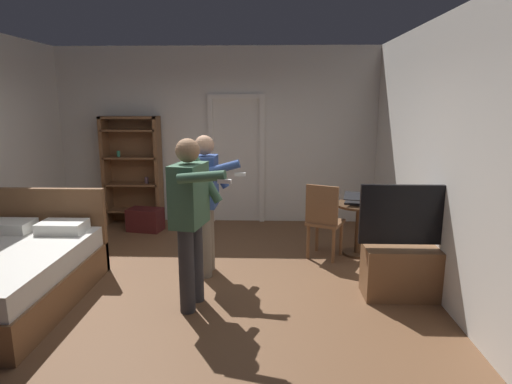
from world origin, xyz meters
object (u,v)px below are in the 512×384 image
at_px(bottle_on_table, 372,197).
at_px(laptop, 357,200).
at_px(wooden_chair, 324,218).
at_px(bed, 7,275).
at_px(bookshelf, 133,166).
at_px(side_table, 359,220).
at_px(person_striped_shirt, 206,196).
at_px(tv_flatscreen, 408,263).
at_px(person_blue_shirt, 191,212).
at_px(suitcase_dark, 145,220).

bearing_deg(bottle_on_table, laptop, 168.06).
bearing_deg(wooden_chair, bed, -157.55).
distance_m(bookshelf, laptop, 3.73).
distance_m(bottle_on_table, wooden_chair, 0.68).
bearing_deg(side_table, bottle_on_table, -29.74).
bearing_deg(person_striped_shirt, wooden_chair, 20.24).
relative_size(bookshelf, side_table, 2.55).
relative_size(bookshelf, tv_flatscreen, 1.48).
distance_m(wooden_chair, person_blue_shirt, 2.05).
xyz_separation_m(bookshelf, bottle_on_table, (3.60, -1.51, -0.15)).
bearing_deg(side_table, suitcase_dark, 162.89).
height_order(laptop, bottle_on_table, bottle_on_table).
xyz_separation_m(side_table, laptop, (-0.04, -0.04, 0.28)).
bearing_deg(suitcase_dark, person_striped_shirt, -42.25).
height_order(bookshelf, person_blue_shirt, bookshelf).
distance_m(tv_flatscreen, person_blue_shirt, 2.31).
relative_size(side_table, bottle_on_table, 2.78).
xyz_separation_m(side_table, person_blue_shirt, (-1.94, -1.55, 0.51)).
distance_m(bookshelf, person_striped_shirt, 2.63).
height_order(bed, tv_flatscreen, tv_flatscreen).
height_order(person_blue_shirt, person_striped_shirt, person_blue_shirt).
bearing_deg(person_blue_shirt, person_striped_shirt, 88.13).
height_order(tv_flatscreen, laptop, tv_flatscreen).
xyz_separation_m(bed, bottle_on_table, (3.97, 1.47, 0.50)).
bearing_deg(bookshelf, tv_flatscreen, -35.92).
distance_m(bookshelf, tv_flatscreen, 4.63).
height_order(side_table, suitcase_dark, side_table).
distance_m(laptop, person_blue_shirt, 2.44).
distance_m(tv_flatscreen, bottle_on_table, 1.27).
relative_size(bookshelf, wooden_chair, 1.80).
bearing_deg(suitcase_dark, tv_flatscreen, -21.98).
relative_size(person_striped_shirt, suitcase_dark, 3.15).
xyz_separation_m(laptop, bottle_on_table, (0.18, -0.04, 0.05)).
distance_m(bookshelf, suitcase_dark, 0.96).
bearing_deg(bookshelf, suitcase_dark, -57.02).
relative_size(wooden_chair, person_blue_shirt, 0.59).
bearing_deg(person_blue_shirt, suitcase_dark, 115.69).
bearing_deg(person_striped_shirt, bookshelf, 125.83).
relative_size(side_table, suitcase_dark, 1.34).
bearing_deg(bed, person_blue_shirt, 0.14).
height_order(tv_flatscreen, suitcase_dark, tv_flatscreen).
distance_m(tv_flatscreen, wooden_chair, 1.33).
height_order(laptop, person_striped_shirt, person_striped_shirt).
bearing_deg(side_table, tv_flatscreen, -78.16).
relative_size(tv_flatscreen, wooden_chair, 1.22).
distance_m(person_striped_shirt, suitcase_dark, 2.22).
xyz_separation_m(side_table, person_striped_shirt, (-1.92, -0.70, 0.47)).
bearing_deg(laptop, tv_flatscreen, -75.92).
xyz_separation_m(bed, bookshelf, (0.37, 2.99, 0.66)).
xyz_separation_m(tv_flatscreen, person_blue_shirt, (-2.21, -0.29, 0.61)).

